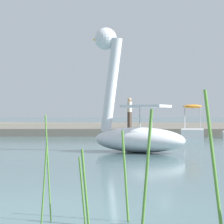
{
  "coord_description": "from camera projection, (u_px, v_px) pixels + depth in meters",
  "views": [
    {
      "loc": [
        0.75,
        -5.66,
        1.17
      ],
      "look_at": [
        0.8,
        14.61,
        1.32
      ],
      "focal_mm": 75.0,
      "sensor_mm": 36.0,
      "label": 1
    }
  ],
  "objects": [
    {
      "name": "person_on_path",
      "position": [
        128.0,
        111.0,
        27.79
      ],
      "size": [
        0.29,
        0.29,
        1.8
      ],
      "color": "#47382D",
      "rests_on": "shore_bank_far"
    },
    {
      "name": "ground_plane",
      "position": [
        49.0,
        212.0,
        5.65
      ],
      "size": [
        567.8,
        567.8,
        0.0
      ],
      "primitive_type": "plane",
      "color": "slate"
    },
    {
      "name": "pedal_boat_orange",
      "position": [
        191.0,
        129.0,
        23.74
      ],
      "size": [
        1.47,
        2.35,
        1.73
      ],
      "color": "white",
      "rests_on": "ground_plane"
    },
    {
      "name": "reed_clump_foreground",
      "position": [
        190.0,
        178.0,
        4.59
      ],
      "size": [
        2.72,
        1.28,
        1.44
      ],
      "color": "#568E38",
      "rests_on": "ground_plane"
    },
    {
      "name": "shore_bank_far",
      "position": [
        102.0,
        127.0,
        38.13
      ],
      "size": [
        133.91,
        24.85,
        0.42
      ],
      "primitive_type": "cube",
      "color": "#6B665B",
      "rests_on": "ground_plane"
    },
    {
      "name": "swan_boat",
      "position": [
        132.0,
        123.0,
        14.87
      ],
      "size": [
        3.36,
        2.67,
        4.06
      ],
      "color": "white",
      "rests_on": "ground_plane"
    }
  ]
}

